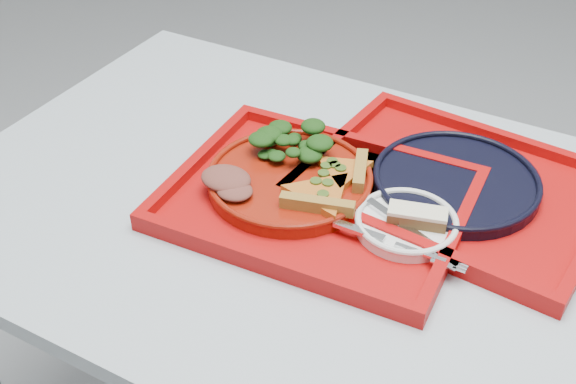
{
  "coord_description": "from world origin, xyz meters",
  "views": [
    {
      "loc": [
        0.17,
        -0.78,
        1.45
      ],
      "look_at": [
        -0.25,
        -0.02,
        0.78
      ],
      "focal_mm": 45.0,
      "sensor_mm": 36.0,
      "label": 1
    }
  ],
  "objects_px": {
    "tray_far": "(455,190)",
    "navy_plate": "(456,183)",
    "dessert_bar": "(417,216)",
    "tray_main": "(318,202)",
    "dinner_plate": "(290,181)"
  },
  "relations": [
    {
      "from": "tray_main",
      "to": "tray_far",
      "type": "relative_size",
      "value": 1.0
    },
    {
      "from": "tray_main",
      "to": "tray_far",
      "type": "distance_m",
      "value": 0.22
    },
    {
      "from": "tray_main",
      "to": "navy_plate",
      "type": "height_order",
      "value": "navy_plate"
    },
    {
      "from": "tray_main",
      "to": "dinner_plate",
      "type": "relative_size",
      "value": 1.73
    },
    {
      "from": "navy_plate",
      "to": "dessert_bar",
      "type": "relative_size",
      "value": 2.86
    },
    {
      "from": "navy_plate",
      "to": "dessert_bar",
      "type": "distance_m",
      "value": 0.13
    },
    {
      "from": "tray_far",
      "to": "dessert_bar",
      "type": "bearing_deg",
      "value": -92.54
    },
    {
      "from": "tray_far",
      "to": "navy_plate",
      "type": "xyz_separation_m",
      "value": [
        0.0,
        0.0,
        0.01
      ]
    },
    {
      "from": "tray_far",
      "to": "dessert_bar",
      "type": "height_order",
      "value": "dessert_bar"
    },
    {
      "from": "tray_main",
      "to": "dessert_bar",
      "type": "distance_m",
      "value": 0.16
    },
    {
      "from": "tray_far",
      "to": "dinner_plate",
      "type": "bearing_deg",
      "value": -146.58
    },
    {
      "from": "tray_far",
      "to": "dinner_plate",
      "type": "xyz_separation_m",
      "value": [
        -0.23,
        -0.12,
        0.02
      ]
    },
    {
      "from": "tray_far",
      "to": "dessert_bar",
      "type": "distance_m",
      "value": 0.13
    },
    {
      "from": "dinner_plate",
      "to": "navy_plate",
      "type": "distance_m",
      "value": 0.26
    },
    {
      "from": "tray_main",
      "to": "tray_far",
      "type": "xyz_separation_m",
      "value": [
        0.18,
        0.13,
        0.0
      ]
    }
  ]
}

